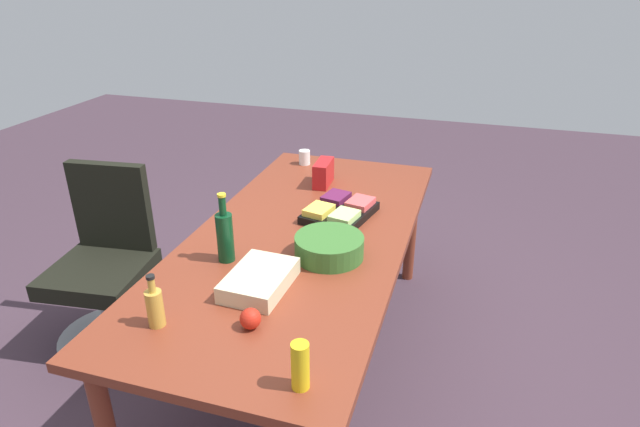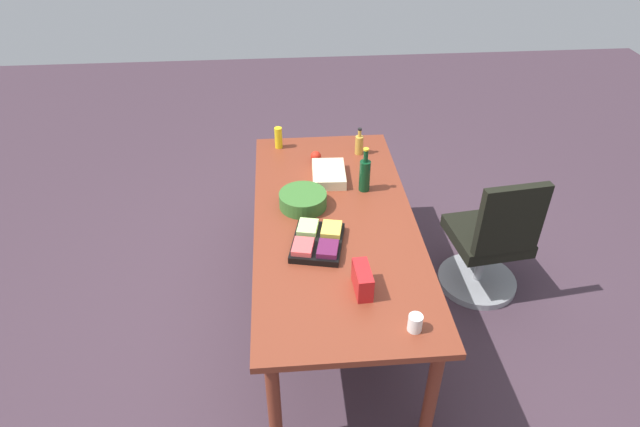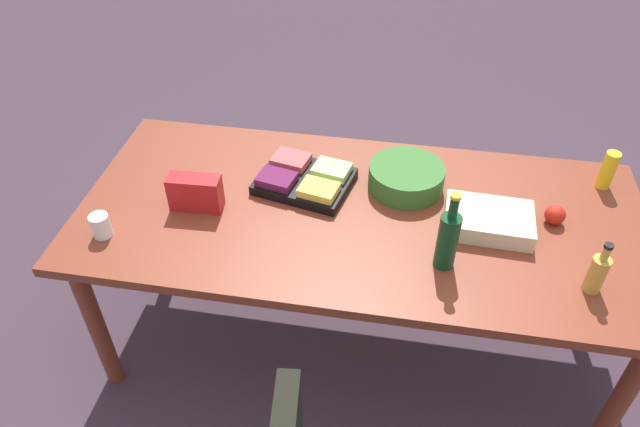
{
  "view_description": "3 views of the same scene",
  "coord_description": "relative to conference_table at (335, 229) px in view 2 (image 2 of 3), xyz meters",
  "views": [
    {
      "loc": [
        -2.11,
        -0.75,
        1.94
      ],
      "look_at": [
        0.1,
        -0.07,
        0.84
      ],
      "focal_mm": 30.09,
      "sensor_mm": 36.0,
      "label": 1
    },
    {
      "loc": [
        2.65,
        -0.31,
        2.73
      ],
      "look_at": [
        0.06,
        -0.1,
        0.85
      ],
      "focal_mm": 30.26,
      "sensor_mm": 36.0,
      "label": 2
    },
    {
      "loc": [
        -0.14,
        1.72,
        2.24
      ],
      "look_at": [
        0.14,
        0.09,
        0.81
      ],
      "focal_mm": 33.15,
      "sensor_mm": 36.0,
      "label": 3
    }
  ],
  "objects": [
    {
      "name": "ground_plane",
      "position": [
        0.0,
        0.0,
        -0.69
      ],
      "size": [
        10.0,
        10.0,
        0.0
      ],
      "primitive_type": "plane",
      "color": "#402E39"
    },
    {
      "name": "conference_table",
      "position": [
        0.0,
        0.0,
        0.0
      ],
      "size": [
        2.17,
        0.99,
        0.76
      ],
      "color": "maroon",
      "rests_on": "ground"
    },
    {
      "name": "office_chair",
      "position": [
        -0.1,
        1.08,
        -0.31
      ],
      "size": [
        0.56,
        0.56,
        0.98
      ],
      "color": "gray",
      "rests_on": "ground"
    },
    {
      "name": "chip_bag_red",
      "position": [
        0.63,
        0.08,
        0.14
      ],
      "size": [
        0.2,
        0.09,
        0.14
      ],
      "primitive_type": "cube",
      "rotation": [
        0.0,
        0.0,
        0.05
      ],
      "color": "red",
      "rests_on": "conference_table"
    },
    {
      "name": "paper_cup",
      "position": [
        0.92,
        0.29,
        0.12
      ],
      "size": [
        0.08,
        0.08,
        0.09
      ],
      "primitive_type": "cylinder",
      "rotation": [
        0.0,
        0.0,
        -0.15
      ],
      "color": "white",
      "rests_on": "conference_table"
    },
    {
      "name": "apple_red",
      "position": [
        -0.72,
        -0.06,
        0.11
      ],
      "size": [
        0.08,
        0.08,
        0.08
      ],
      "primitive_type": "sphere",
      "rotation": [
        0.0,
        0.0,
        -0.05
      ],
      "color": "red",
      "rests_on": "conference_table"
    },
    {
      "name": "salad_bowl",
      "position": [
        -0.16,
        -0.19,
        0.12
      ],
      "size": [
        0.33,
        0.33,
        0.1
      ],
      "primitive_type": "cylinder",
      "rotation": [
        0.0,
        0.0,
        0.1
      ],
      "color": "#35692A",
      "rests_on": "conference_table"
    },
    {
      "name": "wine_bottle",
      "position": [
        -0.32,
        0.23,
        0.19
      ],
      "size": [
        0.08,
        0.08,
        0.31
      ],
      "color": "#0D3B1E",
      "rests_on": "conference_table"
    },
    {
      "name": "mustard_bottle",
      "position": [
        -0.94,
        -0.32,
        0.15
      ],
      "size": [
        0.07,
        0.07,
        0.16
      ],
      "primitive_type": "cylinder",
      "rotation": [
        0.0,
        0.0,
        -0.32
      ],
      "color": "yellow",
      "rests_on": "conference_table"
    },
    {
      "name": "dressing_bottle",
      "position": [
        -0.8,
        0.26,
        0.15
      ],
      "size": [
        0.07,
        0.07,
        0.2
      ],
      "color": "gold",
      "rests_on": "conference_table"
    },
    {
      "name": "sheet_cake",
      "position": [
        -0.48,
        0.01,
        0.11
      ],
      "size": [
        0.33,
        0.23,
        0.07
      ],
      "primitive_type": "cube",
      "rotation": [
        0.0,
        0.0,
        -0.04
      ],
      "color": "beige",
      "rests_on": "conference_table"
    },
    {
      "name": "fruit_platter",
      "position": [
        0.24,
        -0.13,
        0.11
      ],
      "size": [
        0.41,
        0.35,
        0.07
      ],
      "color": "black",
      "rests_on": "conference_table"
    }
  ]
}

